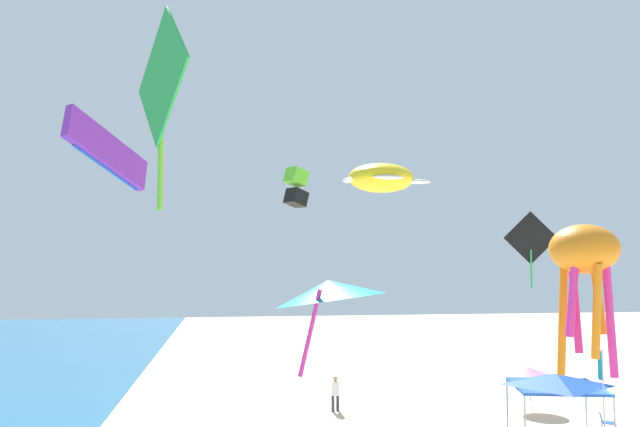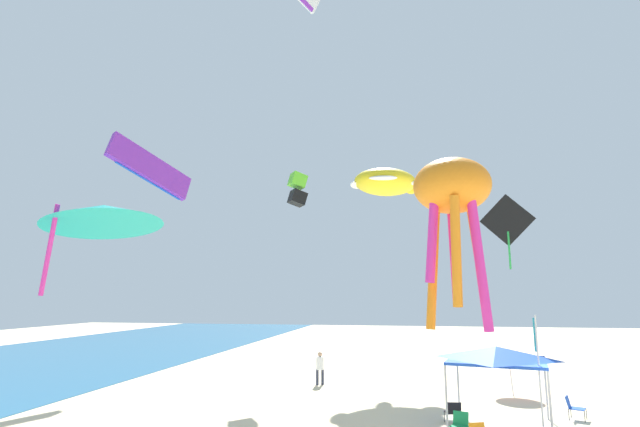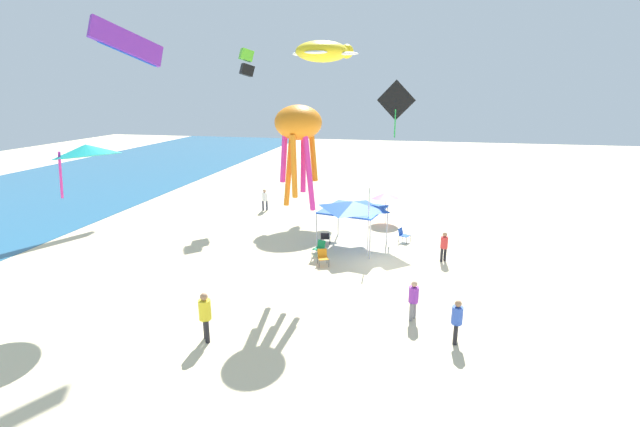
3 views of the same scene
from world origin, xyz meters
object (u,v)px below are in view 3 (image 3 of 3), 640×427
at_px(person_watching_sky, 414,297).
at_px(kite_turtle_yellow, 323,52).
at_px(person_kite_handler, 457,318).
at_px(kite_octopus_orange, 298,128).
at_px(folding_chair_near_cooler, 325,237).
at_px(person_beachcomber, 265,198).
at_px(folding_chair_facing_ocean, 323,256).
at_px(folding_chair_left_of_tent, 320,247).
at_px(person_far_stroller, 205,313).
at_px(person_by_tent, 444,244).
at_px(kite_delta_teal, 86,150).
at_px(folding_chair_right_of_tent, 403,234).
at_px(kite_parafoil_purple, 127,43).
at_px(kite_diamond_black, 396,102).
at_px(kite_box_lime, 247,63).
at_px(banner_flag, 369,215).
at_px(beach_umbrella, 385,195).
at_px(canopy_tent, 353,206).

bearing_deg(person_watching_sky, kite_turtle_yellow, -133.45).
relative_size(person_kite_handler, kite_octopus_orange, 0.36).
height_order(folding_chair_near_cooler, person_watching_sky, person_watching_sky).
distance_m(person_beachcomber, kite_turtle_yellow, 12.42).
bearing_deg(folding_chair_facing_ocean, folding_chair_left_of_tent, 86.71).
height_order(person_far_stroller, person_by_tent, person_far_stroller).
relative_size(person_beachcomber, person_by_tent, 1.01).
relative_size(kite_delta_teal, kite_turtle_yellow, 0.67).
height_order(folding_chair_right_of_tent, folding_chair_facing_ocean, same).
bearing_deg(folding_chair_left_of_tent, folding_chair_facing_ocean, -50.05).
bearing_deg(person_far_stroller, folding_chair_left_of_tent, -47.98).
distance_m(person_watching_sky, kite_parafoil_purple, 29.57).
bearing_deg(person_beachcomber, person_watching_sky, 97.61).
height_order(folding_chair_right_of_tent, kite_turtle_yellow, kite_turtle_yellow).
relative_size(folding_chair_facing_ocean, kite_diamond_black, 0.22).
relative_size(folding_chair_left_of_tent, person_far_stroller, 0.43).
relative_size(person_kite_handler, kite_diamond_black, 0.45).
relative_size(kite_octopus_orange, kite_box_lime, 2.28).
height_order(banner_flag, person_kite_handler, banner_flag).
bearing_deg(folding_chair_facing_ocean, kite_turtle_yellow, 79.80).
bearing_deg(kite_turtle_yellow, kite_parafoil_purple, 147.44).
relative_size(folding_chair_left_of_tent, kite_octopus_orange, 0.17).
relative_size(folding_chair_right_of_tent, person_by_tent, 0.50).
relative_size(folding_chair_facing_ocean, person_beachcomber, 0.50).
distance_m(folding_chair_near_cooler, folding_chair_right_of_tent, 4.77).
height_order(folding_chair_facing_ocean, kite_delta_teal, kite_delta_teal).
height_order(person_kite_handler, kite_parafoil_purple, kite_parafoil_purple).
bearing_deg(kite_diamond_black, kite_delta_teal, -119.95).
relative_size(person_beachcomber, kite_parafoil_purple, 0.31).
relative_size(beach_umbrella, person_far_stroller, 1.16).
relative_size(folding_chair_facing_ocean, kite_parafoil_purple, 0.15).
height_order(person_kite_handler, person_far_stroller, person_far_stroller).
bearing_deg(banner_flag, folding_chair_left_of_tent, 99.55).
bearing_deg(folding_chair_near_cooler, kite_delta_teal, 37.83).
relative_size(folding_chair_near_cooler, folding_chair_facing_ocean, 1.00).
relative_size(kite_octopus_orange, kite_delta_teal, 1.22).
xyz_separation_m(beach_umbrella, folding_chair_near_cooler, (-5.77, 3.06, -1.39)).
xyz_separation_m(folding_chair_facing_ocean, person_by_tent, (1.88, -6.25, 0.48)).
distance_m(folding_chair_near_cooler, folding_chair_facing_ocean, 3.15).
xyz_separation_m(folding_chair_left_of_tent, kite_turtle_yellow, (13.50, 2.62, 11.34)).
height_order(kite_delta_teal, kite_turtle_yellow, kite_turtle_yellow).
bearing_deg(person_by_tent, kite_box_lime, -83.23).
relative_size(canopy_tent, person_beachcomber, 2.39).
bearing_deg(folding_chair_right_of_tent, folding_chair_near_cooler, 134.09).
bearing_deg(folding_chair_right_of_tent, kite_parafoil_purple, 98.66).
bearing_deg(kite_box_lime, kite_octopus_orange, 174.97).
xyz_separation_m(folding_chair_near_cooler, kite_turtle_yellow, (11.76, 2.58, 11.34)).
distance_m(kite_octopus_orange, kite_box_lime, 16.30).
height_order(folding_chair_right_of_tent, person_watching_sky, person_watching_sky).
bearing_deg(folding_chair_facing_ocean, beach_umbrella, 52.00).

